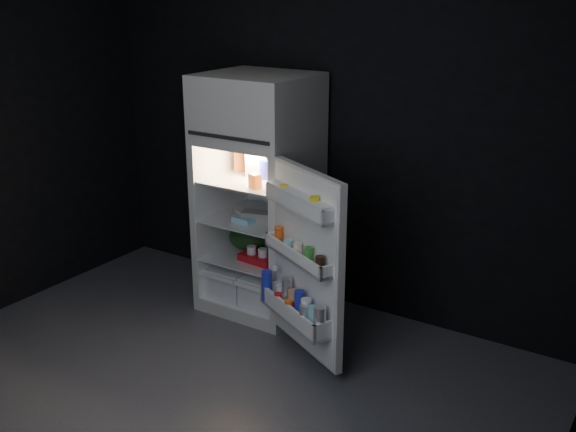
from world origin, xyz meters
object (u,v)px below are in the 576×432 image
Objects in this scene: refrigerator at (260,186)px; milk_jug at (259,159)px; egg_carton at (263,217)px; yogurt_tray at (258,258)px; fridge_door at (304,266)px.

refrigerator is 7.42× the size of milk_jug.
egg_carton is 1.10× the size of yogurt_tray.
egg_carton is (0.09, -0.10, -0.19)m from refrigerator.
egg_carton is at bearing -47.36° from refrigerator.
yogurt_tray is (-0.00, -0.06, -0.31)m from egg_carton.
milk_jug is (-0.04, 0.04, 0.19)m from refrigerator.
milk_jug is 0.43m from egg_carton.
yogurt_tray is at bearing -61.90° from refrigerator.
egg_carton is at bearing 91.19° from yogurt_tray.
milk_jug is at bearing 131.16° from refrigerator.
egg_carton is 0.32m from yogurt_tray.
fridge_door is at bearing -26.38° from yogurt_tray.
yogurt_tray is (-0.63, 0.40, -0.23)m from fridge_door.
yogurt_tray is at bearing -74.96° from milk_jug.
fridge_door is 0.78m from egg_carton.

